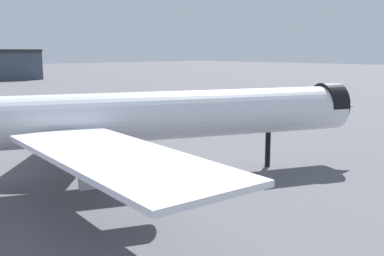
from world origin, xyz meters
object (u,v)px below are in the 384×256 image
object	(u,v)px
airliner_near_gate	(125,118)
baggage_cart_trailing	(250,124)
service_truck_front	(60,121)
traffic_cone_near_nose	(245,131)
traffic_cone_wingtip	(117,125)
baggage_tug_wing	(148,120)

from	to	relation	value
airliner_near_gate	baggage_cart_trailing	bearing A→B (deg)	41.96
service_truck_front	baggage_cart_trailing	bearing A→B (deg)	21.31
service_truck_front	traffic_cone_near_nose	bearing A→B (deg)	14.74
service_truck_front	traffic_cone_near_nose	size ratio (longest dim) A/B	7.80
airliner_near_gate	traffic_cone_wingtip	xyz separation A→B (m)	(20.73, 32.30, -6.96)
baggage_cart_trailing	traffic_cone_wingtip	size ratio (longest dim) A/B	4.76
airliner_near_gate	baggage_cart_trailing	xyz separation A→B (m)	(37.38, 11.89, -6.29)
baggage_cart_trailing	traffic_cone_wingtip	world-z (taller)	baggage_cart_trailing
airliner_near_gate	service_truck_front	world-z (taller)	airliner_near_gate
airliner_near_gate	traffic_cone_wingtip	world-z (taller)	airliner_near_gate
service_truck_front	baggage_cart_trailing	world-z (taller)	service_truck_front
airliner_near_gate	baggage_tug_wing	world-z (taller)	airliner_near_gate
traffic_cone_near_nose	service_truck_front	bearing A→B (deg)	130.10
airliner_near_gate	service_truck_front	distance (m)	38.97
baggage_cart_trailing	traffic_cone_near_nose	world-z (taller)	baggage_cart_trailing
baggage_cart_trailing	service_truck_front	bearing A→B (deg)	-71.42
traffic_cone_wingtip	service_truck_front	bearing A→B (deg)	154.67
service_truck_front	baggage_cart_trailing	xyz separation A→B (m)	(26.65, -25.14, -0.61)
service_truck_front	baggage_tug_wing	bearing A→B (deg)	38.11
airliner_near_gate	service_truck_front	xyz separation A→B (m)	(10.74, 37.03, -5.67)
airliner_near_gate	baggage_tug_wing	xyz separation A→B (m)	(26.27, 29.27, -6.29)
service_truck_front	traffic_cone_near_nose	world-z (taller)	service_truck_front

